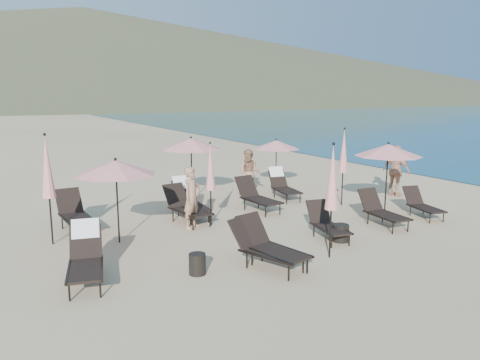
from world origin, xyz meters
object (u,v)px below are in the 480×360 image
umbrella_open_1 (388,150)px  side_table_0 (197,264)px  lounger_10 (283,184)px  lounger_1 (264,247)px  lounger_6 (75,213)px  lounger_9 (257,196)px  umbrella_open_2 (191,144)px  umbrella_closed_1 (344,151)px  lounger_7 (186,206)px  lounger_5 (422,204)px  umbrella_closed_3 (210,168)px  lounger_4 (382,210)px  lounger_0 (85,255)px  beachgoer_c (396,171)px  umbrella_open_0 (116,168)px  umbrella_closed_2 (47,168)px  side_table_1 (341,233)px  beachgoer_b (249,173)px  lounger_8 (189,199)px  umbrella_closed_0 (332,178)px  umbrella_open_3 (276,145)px  lounger_2 (270,245)px  lounger_3 (327,223)px  beachgoer_a (192,198)px

umbrella_open_1 → side_table_0: umbrella_open_1 is taller
lounger_10 → lounger_1: bearing=-118.4°
lounger_6 → lounger_9: 5.53m
umbrella_open_2 → umbrella_closed_1: umbrella_closed_1 is taller
lounger_7 → lounger_5: bearing=-32.4°
lounger_9 → umbrella_closed_3: umbrella_closed_3 is taller
lounger_4 → lounger_0: bearing=-174.0°
beachgoer_c → lounger_0: bearing=91.8°
beachgoer_c → lounger_6: bearing=72.8°
umbrella_open_0 → lounger_0: bearing=-121.1°
umbrella_open_1 → umbrella_closed_1: size_ratio=0.85×
umbrella_closed_2 → side_table_0: bearing=-57.6°
lounger_6 → umbrella_open_0: size_ratio=0.85×
side_table_1 → beachgoer_b: size_ratio=0.26×
lounger_1 → beachgoer_c: (8.04, 3.54, 0.47)m
lounger_0 → lounger_10: bearing=42.0°
lounger_0 → lounger_5: size_ratio=1.20×
lounger_8 → lounger_7: bearing=-116.3°
umbrella_closed_0 → umbrella_closed_1: (3.74, 3.70, -0.04)m
lounger_5 → side_table_0: lounger_5 is taller
lounger_4 → lounger_8: (-4.32, 3.73, 0.10)m
umbrella_open_2 → beachgoer_b: (2.23, -0.20, -1.16)m
lounger_7 → lounger_10: lounger_10 is taller
lounger_8 → umbrella_closed_2: 4.37m
lounger_8 → lounger_10: size_ratio=1.07×
lounger_0 → umbrella_open_2: umbrella_open_2 is taller
lounger_6 → umbrella_closed_3: (3.47, -1.46, 1.18)m
umbrella_open_3 → umbrella_closed_2: (-8.68, -2.75, 0.19)m
umbrella_open_0 → umbrella_open_2: 4.78m
lounger_0 → umbrella_closed_0: (5.15, -1.44, 1.33)m
lounger_1 → lounger_8: 4.79m
lounger_8 → lounger_9: size_ratio=1.04×
lounger_1 → lounger_5: 6.55m
umbrella_open_3 → lounger_10: bearing=-115.7°
umbrella_closed_0 → umbrella_open_3: bearing=64.7°
lounger_5 → lounger_8: (-6.11, 3.67, 0.15)m
lounger_2 → lounger_7: 4.17m
umbrella_closed_2 → lounger_1: bearing=-47.2°
umbrella_closed_0 → lounger_10: bearing=64.8°
lounger_1 → umbrella_open_2: umbrella_open_2 is taller
umbrella_closed_3 → side_table_1: (2.18, -3.02, -1.45)m
lounger_6 → beachgoer_b: 6.62m
umbrella_open_0 → side_table_1: size_ratio=4.90×
umbrella_open_1 → lounger_2: bearing=-160.5°
lounger_3 → side_table_1: bearing=-54.9°
umbrella_open_1 → beachgoer_a: size_ratio=1.29×
umbrella_closed_0 → umbrella_closed_2: size_ratio=0.96×
lounger_6 → umbrella_open_1: 9.50m
side_table_1 → lounger_0: bearing=173.8°
lounger_6 → umbrella_closed_1: 8.61m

